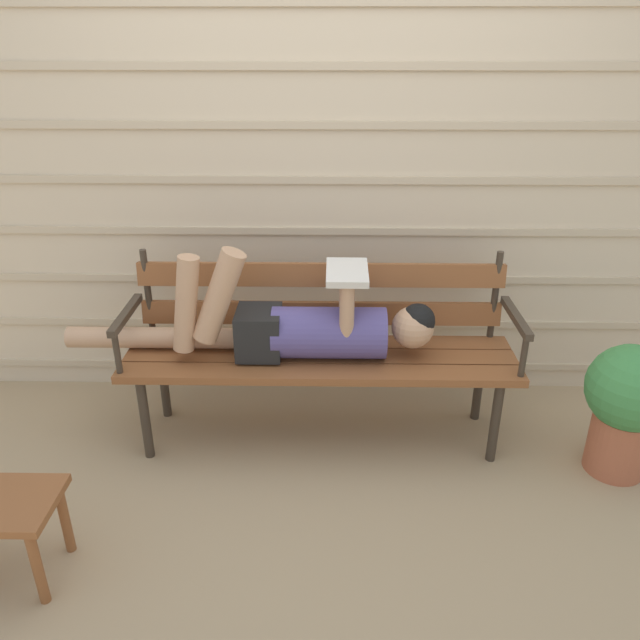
% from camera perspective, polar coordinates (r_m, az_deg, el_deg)
% --- Properties ---
extents(ground_plane, '(12.00, 12.00, 0.00)m').
position_cam_1_polar(ground_plane, '(3.00, -0.03, -11.66)').
color(ground_plane, tan).
extents(house_siding, '(4.40, 0.08, 2.29)m').
position_cam_1_polar(house_siding, '(3.08, 0.17, 12.94)').
color(house_siding, beige).
rests_on(house_siding, ground).
extents(park_bench, '(1.80, 0.45, 0.88)m').
position_cam_1_polar(park_bench, '(2.88, 0.02, -1.83)').
color(park_bench, brown).
rests_on(park_bench, ground).
extents(reclining_person, '(1.69, 0.25, 0.54)m').
position_cam_1_polar(reclining_person, '(2.77, -2.16, -0.54)').
color(reclining_person, '#514784').
extents(potted_plant, '(0.38, 0.38, 0.61)m').
position_cam_1_polar(potted_plant, '(2.98, 26.55, -6.82)').
color(potted_plant, '#AD5B3D').
rests_on(potted_plant, ground).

